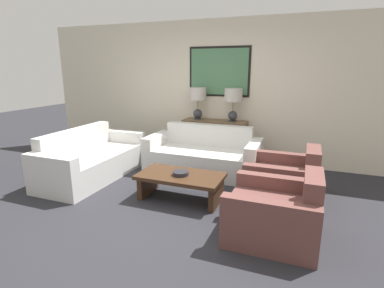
{
  "coord_description": "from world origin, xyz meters",
  "views": [
    {
      "loc": [
        1.61,
        -3.08,
        1.78
      ],
      "look_at": [
        0.02,
        1.02,
        0.65
      ],
      "focal_mm": 28.0,
      "sensor_mm": 36.0,
      "label": 1
    }
  ],
  "objects_px": {
    "table_lamp_left": "(198,98)",
    "armchair_near_camera": "(276,214)",
    "armchair_near_back_wall": "(284,181)",
    "table_lamp_right": "(233,99)",
    "decorative_bowl": "(181,173)",
    "console_table": "(214,141)",
    "couch_by_side": "(92,161)",
    "coffee_table": "(181,181)",
    "couch_by_back_wall": "(203,156)"
  },
  "relations": [
    {
      "from": "table_lamp_left",
      "to": "armchair_near_camera",
      "type": "relative_size",
      "value": 0.65
    },
    {
      "from": "armchair_near_camera",
      "to": "armchair_near_back_wall",
      "type": "bearing_deg",
      "value": 90.0
    },
    {
      "from": "table_lamp_left",
      "to": "table_lamp_right",
      "type": "bearing_deg",
      "value": 0.0
    },
    {
      "from": "table_lamp_right",
      "to": "decorative_bowl",
      "type": "relative_size",
      "value": 2.8
    },
    {
      "from": "console_table",
      "to": "table_lamp_left",
      "type": "height_order",
      "value": "table_lamp_left"
    },
    {
      "from": "console_table",
      "to": "decorative_bowl",
      "type": "xyz_separation_m",
      "value": [
        0.09,
        -1.84,
        -0.02
      ]
    },
    {
      "from": "armchair_near_back_wall",
      "to": "armchair_near_camera",
      "type": "height_order",
      "value": "same"
    },
    {
      "from": "armchair_near_back_wall",
      "to": "couch_by_side",
      "type": "bearing_deg",
      "value": -175.48
    },
    {
      "from": "coffee_table",
      "to": "armchair_near_camera",
      "type": "relative_size",
      "value": 1.25
    },
    {
      "from": "couch_by_back_wall",
      "to": "coffee_table",
      "type": "distance_m",
      "value": 1.19
    },
    {
      "from": "armchair_near_back_wall",
      "to": "armchair_near_camera",
      "type": "relative_size",
      "value": 1.0
    },
    {
      "from": "table_lamp_left",
      "to": "couch_by_side",
      "type": "xyz_separation_m",
      "value": [
        -1.31,
        -1.54,
        -0.94
      ]
    },
    {
      "from": "couch_by_back_wall",
      "to": "armchair_near_camera",
      "type": "bearing_deg",
      "value": -50.62
    },
    {
      "from": "couch_by_back_wall",
      "to": "table_lamp_right",
      "type": "bearing_deg",
      "value": 61.53
    },
    {
      "from": "coffee_table",
      "to": "decorative_bowl",
      "type": "height_order",
      "value": "decorative_bowl"
    },
    {
      "from": "couch_by_side",
      "to": "armchair_near_back_wall",
      "type": "bearing_deg",
      "value": 4.52
    },
    {
      "from": "couch_by_back_wall",
      "to": "console_table",
      "type": "bearing_deg",
      "value": 90.0
    },
    {
      "from": "table_lamp_right",
      "to": "armchair_near_camera",
      "type": "relative_size",
      "value": 0.65
    },
    {
      "from": "console_table",
      "to": "armchair_near_camera",
      "type": "distance_m",
      "value": 2.72
    },
    {
      "from": "table_lamp_left",
      "to": "armchair_near_camera",
      "type": "bearing_deg",
      "value": -53.3
    },
    {
      "from": "console_table",
      "to": "armchair_near_camera",
      "type": "bearing_deg",
      "value": -59.09
    },
    {
      "from": "coffee_table",
      "to": "table_lamp_right",
      "type": "bearing_deg",
      "value": 81.68
    },
    {
      "from": "table_lamp_left",
      "to": "couch_by_side",
      "type": "height_order",
      "value": "table_lamp_left"
    },
    {
      "from": "couch_by_side",
      "to": "armchair_near_camera",
      "type": "distance_m",
      "value": 3.15
    },
    {
      "from": "table_lamp_right",
      "to": "armchair_near_camera",
      "type": "distance_m",
      "value": 2.73
    },
    {
      "from": "couch_by_side",
      "to": "decorative_bowl",
      "type": "bearing_deg",
      "value": -9.92
    },
    {
      "from": "table_lamp_left",
      "to": "decorative_bowl",
      "type": "relative_size",
      "value": 2.8
    },
    {
      "from": "coffee_table",
      "to": "armchair_near_back_wall",
      "type": "distance_m",
      "value": 1.42
    },
    {
      "from": "decorative_bowl",
      "to": "armchair_near_back_wall",
      "type": "distance_m",
      "value": 1.42
    },
    {
      "from": "couch_by_back_wall",
      "to": "couch_by_side",
      "type": "xyz_separation_m",
      "value": [
        -1.65,
        -0.9,
        0.0
      ]
    },
    {
      "from": "table_lamp_right",
      "to": "couch_by_back_wall",
      "type": "height_order",
      "value": "table_lamp_right"
    },
    {
      "from": "decorative_bowl",
      "to": "armchair_near_camera",
      "type": "distance_m",
      "value": 1.4
    },
    {
      "from": "table_lamp_right",
      "to": "console_table",
      "type": "bearing_deg",
      "value": 180.0
    },
    {
      "from": "console_table",
      "to": "decorative_bowl",
      "type": "relative_size",
      "value": 5.57
    },
    {
      "from": "couch_by_back_wall",
      "to": "decorative_bowl",
      "type": "bearing_deg",
      "value": -85.79
    },
    {
      "from": "table_lamp_left",
      "to": "coffee_table",
      "type": "height_order",
      "value": "table_lamp_left"
    },
    {
      "from": "table_lamp_left",
      "to": "couch_by_side",
      "type": "bearing_deg",
      "value": -130.42
    },
    {
      "from": "table_lamp_left",
      "to": "armchair_near_back_wall",
      "type": "distance_m",
      "value": 2.37
    },
    {
      "from": "couch_by_side",
      "to": "decorative_bowl",
      "type": "xyz_separation_m",
      "value": [
        1.74,
        -0.3,
        0.11
      ]
    },
    {
      "from": "table_lamp_left",
      "to": "table_lamp_right",
      "type": "height_order",
      "value": "same"
    },
    {
      "from": "couch_by_side",
      "to": "console_table",
      "type": "bearing_deg",
      "value": 42.94
    },
    {
      "from": "coffee_table",
      "to": "armchair_near_back_wall",
      "type": "xyz_separation_m",
      "value": [
        1.32,
        0.52,
        -0.0
      ]
    },
    {
      "from": "coffee_table",
      "to": "armchair_near_back_wall",
      "type": "relative_size",
      "value": 1.25
    },
    {
      "from": "console_table",
      "to": "armchair_near_back_wall",
      "type": "relative_size",
      "value": 1.29
    },
    {
      "from": "table_lamp_left",
      "to": "table_lamp_right",
      "type": "relative_size",
      "value": 1.0
    },
    {
      "from": "couch_by_back_wall",
      "to": "decorative_bowl",
      "type": "relative_size",
      "value": 8.94
    },
    {
      "from": "table_lamp_left",
      "to": "decorative_bowl",
      "type": "height_order",
      "value": "table_lamp_left"
    },
    {
      "from": "couch_by_back_wall",
      "to": "armchair_near_camera",
      "type": "relative_size",
      "value": 2.08
    },
    {
      "from": "console_table",
      "to": "couch_by_back_wall",
      "type": "xyz_separation_m",
      "value": [
        0.0,
        -0.63,
        -0.13
      ]
    },
    {
      "from": "couch_by_back_wall",
      "to": "coffee_table",
      "type": "relative_size",
      "value": 1.67
    }
  ]
}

